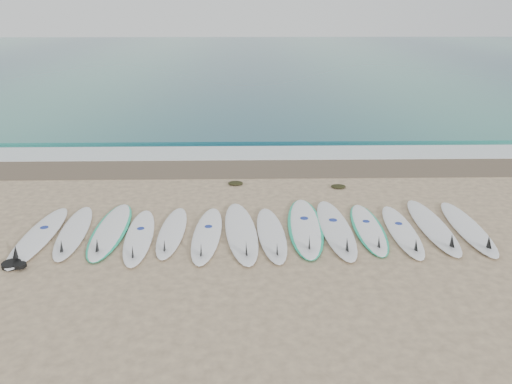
{
  "coord_description": "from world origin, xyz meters",
  "views": [
    {
      "loc": [
        -0.19,
        -8.89,
        4.23
      ],
      "look_at": [
        0.02,
        1.2,
        0.4
      ],
      "focal_mm": 35.0,
      "sensor_mm": 36.0,
      "label": 1
    }
  ],
  "objects_px": {
    "surfboard_0": "(38,237)",
    "leash_coil": "(13,265)",
    "surfboard_7": "(272,235)",
    "surfboard_13": "(469,228)"
  },
  "relations": [
    {
      "from": "surfboard_0",
      "to": "surfboard_7",
      "type": "height_order",
      "value": "surfboard_0"
    },
    {
      "from": "surfboard_0",
      "to": "surfboard_13",
      "type": "distance_m",
      "value": 8.4
    },
    {
      "from": "leash_coil",
      "to": "surfboard_13",
      "type": "bearing_deg",
      "value": 8.66
    },
    {
      "from": "surfboard_0",
      "to": "surfboard_7",
      "type": "bearing_deg",
      "value": 0.25
    },
    {
      "from": "leash_coil",
      "to": "surfboard_7",
      "type": "bearing_deg",
      "value": 13.6
    },
    {
      "from": "surfboard_7",
      "to": "leash_coil",
      "type": "distance_m",
      "value": 4.6
    },
    {
      "from": "surfboard_7",
      "to": "surfboard_13",
      "type": "relative_size",
      "value": 0.96
    },
    {
      "from": "surfboard_0",
      "to": "surfboard_7",
      "type": "relative_size",
      "value": 1.07
    },
    {
      "from": "surfboard_0",
      "to": "leash_coil",
      "type": "relative_size",
      "value": 5.95
    },
    {
      "from": "surfboard_0",
      "to": "leash_coil",
      "type": "xyz_separation_m",
      "value": [
        0.01,
        -1.08,
        -0.01
      ]
    }
  ]
}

